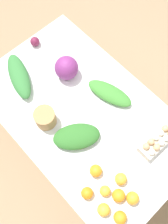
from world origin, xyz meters
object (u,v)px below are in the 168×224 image
(egg_carton, at_px, (157,141))
(orange_4, at_px, (120,218))
(orange_0, at_px, (133,198))
(orange_6, at_px, (121,179))
(greens_bunch_beet_tops, at_px, (77,136))
(orange_3, at_px, (87,193))
(greens_bunch_dandelion, at_px, (19,76))
(orange_5, at_px, (96,171))
(cabbage_purple, at_px, (66,68))
(orange_1, at_px, (105,191))
(beet_root, at_px, (35,42))
(orange_7, at_px, (119,196))
(greens_bunch_kale, at_px, (110,93))
(paper_bag, at_px, (45,118))
(orange_2, at_px, (104,210))

(egg_carton, xyz_separation_m, orange_4, (-0.15, 0.48, -0.01))
(orange_0, distance_m, orange_6, 0.12)
(greens_bunch_beet_tops, distance_m, orange_3, 0.34)
(greens_bunch_dandelion, distance_m, orange_5, 0.82)
(cabbage_purple, xyz_separation_m, orange_5, (-0.63, 0.32, -0.04))
(greens_bunch_dandelion, bearing_deg, orange_1, 174.17)
(egg_carton, distance_m, beet_root, 1.11)
(egg_carton, bearing_deg, orange_6, -177.85)
(beet_root, bearing_deg, egg_carton, -175.73)
(orange_3, relative_size, orange_5, 0.95)
(cabbage_purple, bearing_deg, orange_4, 155.99)
(orange_1, height_order, orange_4, orange_4)
(orange_7, bearing_deg, greens_bunch_kale, -40.64)
(orange_0, bearing_deg, orange_5, 10.64)
(greens_bunch_kale, xyz_separation_m, beet_root, (0.67, 0.10, 0.00))
(egg_carton, bearing_deg, orange_7, -170.14)
(orange_4, bearing_deg, orange_5, -15.86)
(paper_bag, distance_m, orange_3, 0.52)
(orange_4, bearing_deg, paper_bag, -5.40)
(orange_4, xyz_separation_m, orange_5, (0.28, -0.08, -0.00))
(greens_bunch_kale, bearing_deg, greens_bunch_beet_tops, 101.44)
(egg_carton, xyz_separation_m, orange_3, (0.07, 0.53, -0.01))
(cabbage_purple, height_order, orange_5, cabbage_purple)
(orange_1, xyz_separation_m, orange_3, (0.06, 0.08, 0.00))
(orange_3, height_order, orange_7, orange_7)
(orange_2, distance_m, orange_7, 0.12)
(greens_bunch_beet_tops, height_order, orange_3, greens_bunch_beet_tops)
(greens_bunch_beet_tops, distance_m, orange_7, 0.43)
(greens_bunch_beet_tops, height_order, orange_4, greens_bunch_beet_tops)
(egg_carton, relative_size, paper_bag, 1.87)
(greens_bunch_dandelion, relative_size, orange_6, 5.09)
(orange_0, height_order, orange_2, orange_0)
(greens_bunch_kale, relative_size, orange_3, 4.49)
(cabbage_purple, relative_size, orange_2, 2.21)
(orange_0, height_order, orange_6, orange_0)
(greens_bunch_beet_tops, distance_m, beet_root, 0.79)
(orange_3, xyz_separation_m, orange_6, (-0.08, -0.20, 0.00))
(greens_bunch_beet_tops, relative_size, beet_root, 4.28)
(cabbage_purple, xyz_separation_m, egg_carton, (-0.75, -0.08, -0.04))
(greens_bunch_kale, relative_size, greens_bunch_beet_tops, 1.10)
(orange_2, relative_size, orange_3, 1.03)
(beet_root, distance_m, orange_1, 1.15)
(egg_carton, height_order, orange_2, egg_carton)
(orange_1, bearing_deg, cabbage_purple, -25.99)
(greens_bunch_dandelion, relative_size, orange_2, 4.99)
(orange_0, distance_m, orange_4, 0.13)
(greens_bunch_beet_tops, bearing_deg, cabbage_purple, -34.05)
(greens_bunch_beet_tops, xyz_separation_m, orange_6, (-0.37, -0.02, -0.00))
(egg_carton, height_order, beet_root, egg_carton)
(orange_0, bearing_deg, greens_bunch_dandelion, -0.46)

